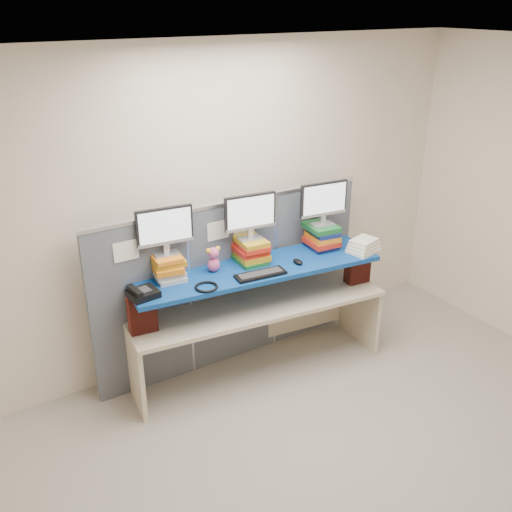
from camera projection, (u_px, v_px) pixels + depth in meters
room at (378, 302)px, 3.42m from camera, size 5.00×4.00×2.80m
cubicle_partition at (233, 282)px, 5.05m from camera, size 2.60×0.06×1.53m
desk at (256, 315)px, 4.96m from camera, size 2.30×0.91×0.68m
brick_pier_left at (142, 314)px, 4.42m from camera, size 0.23×0.14×0.29m
brick_pier_right at (357, 267)px, 5.19m from camera, size 0.23×0.14×0.29m
blue_board at (256, 269)px, 4.78m from camera, size 2.19×0.78×0.04m
book_stack_left at (167, 266)px, 4.54m from camera, size 0.28×0.32×0.20m
book_stack_center at (251, 250)px, 4.83m from camera, size 0.28×0.33×0.21m
book_stack_right at (322, 236)px, 5.10m from camera, size 0.28×0.33×0.22m
monitor_left at (165, 228)px, 4.41m from camera, size 0.45×0.15×0.39m
monitor_center at (250, 214)px, 4.69m from camera, size 0.45×0.15×0.39m
monitor_right at (324, 201)px, 4.96m from camera, size 0.45×0.15×0.39m
keyboard at (260, 274)px, 4.61m from camera, size 0.44×0.18×0.03m
mouse at (298, 262)px, 4.82m from camera, size 0.09×0.12×0.04m
desk_phone at (142, 293)px, 4.27m from camera, size 0.23×0.21×0.09m
headset at (206, 287)px, 4.42m from camera, size 0.22×0.22×0.02m
plush_toy at (214, 259)px, 4.65m from camera, size 0.13×0.09×0.22m
binder_stack at (364, 246)px, 5.02m from camera, size 0.29×0.25×0.12m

